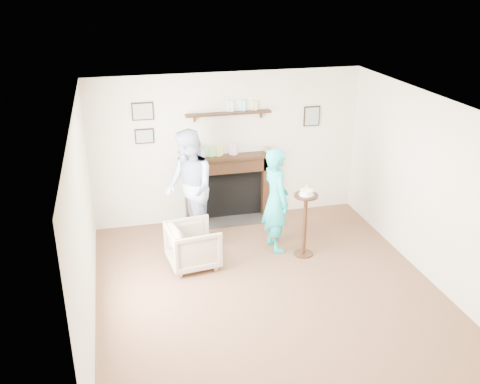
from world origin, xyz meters
name	(u,v)px	position (x,y,z in m)	size (l,w,h in m)	color
ground	(270,294)	(0.00, 0.00, 0.00)	(5.00, 5.00, 0.00)	brown
room_shell	(257,161)	(0.00, 0.69, 1.62)	(4.54, 5.02, 2.52)	beige
armchair	(194,265)	(-0.86, 0.99, 0.00)	(0.68, 0.70, 0.64)	tan
man	(191,240)	(-0.78, 1.76, 0.00)	(0.88, 0.68, 1.80)	silver
woman	(274,248)	(0.44, 1.20, 0.00)	(0.59, 0.39, 1.62)	teal
pedestal_table	(305,213)	(0.80, 0.90, 0.69)	(0.35, 0.35, 1.12)	black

